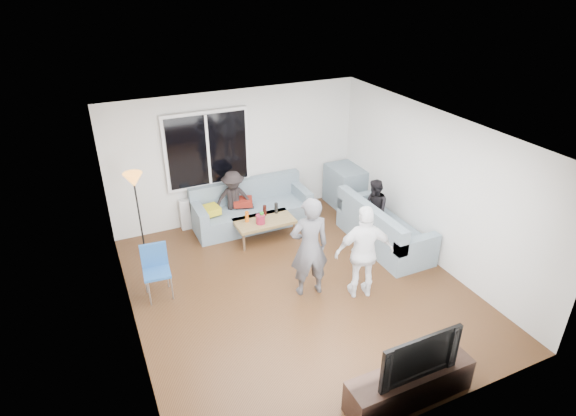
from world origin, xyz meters
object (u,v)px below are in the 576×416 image
spectator_right (374,209)px  tv_console (409,385)px  sofa_right_section (385,224)px  side_chair (157,273)px  floor_lamp (139,215)px  sofa_back_section (252,205)px  coffee_table (264,229)px  player_right (364,252)px  spectator_back (234,200)px  television (415,352)px  player_left (309,247)px

spectator_right → tv_console: bearing=-15.0°
sofa_right_section → side_chair: bearing=87.5°
floor_lamp → sofa_back_section: bearing=5.3°
sofa_back_section → coffee_table: bearing=-88.7°
sofa_back_section → player_right: bearing=-75.0°
sofa_right_section → player_right: (-1.18, -1.09, 0.35)m
floor_lamp → spectator_back: floor_lamp is taller
sofa_right_section → spectator_right: bearing=0.0°
sofa_back_section → television: bearing=-88.1°
player_right → sofa_back_section: bearing=-58.2°
tv_console → floor_lamp: bearing=116.7°
side_chair → spectator_right: bearing=7.6°
side_chair → spectator_back: spectator_back is taller
floor_lamp → spectator_back: (1.78, 0.23, -0.18)m
sofa_right_section → floor_lamp: floor_lamp is taller
side_chair → television: television is taller
player_right → tv_console: 2.12m
television → floor_lamp: bearing=116.7°
spectator_back → television: bearing=-70.4°
tv_console → coffee_table: bearing=92.0°
player_right → spectator_right: player_right is taller
side_chair → spectator_right: 4.08m
sofa_back_section → player_left: 2.45m
floor_lamp → tv_console: floor_lamp is taller
sofa_right_section → spectator_right: (0.00, 0.37, 0.14)m
floor_lamp → spectator_back: bearing=7.4°
floor_lamp → sofa_right_section: bearing=-20.5°
coffee_table → player_left: bearing=-89.7°
side_chair → tv_console: bearing=-49.5°
coffee_table → side_chair: (-2.15, -0.94, 0.23)m
sofa_back_section → television: television is taller
player_right → television: bearing=90.0°
floor_lamp → coffee_table: bearing=-10.5°
spectator_right → sofa_right_section: bearing=12.4°
sofa_right_section → coffee_table: bearing=59.7°
sofa_back_section → floor_lamp: (-2.14, -0.20, 0.36)m
side_chair → television: (2.30, -3.23, 0.31)m
coffee_table → floor_lamp: 2.27m
sofa_back_section → spectator_right: bearing=-35.0°
player_left → spectator_right: size_ratio=1.46×
player_right → tv_console: player_right is taller
sofa_right_section → spectator_back: size_ratio=1.68×
spectator_right → tv_console: 3.86m
tv_console → television: (0.00, 0.00, 0.52)m
television → player_right: bearing=73.2°
sofa_back_section → floor_lamp: bearing=-174.7°
sofa_back_section → spectator_back: spectator_back is taller
spectator_right → tv_console: (-1.77, -3.42, -0.35)m
player_left → spectator_right: 2.20m
floor_lamp → player_left: (2.16, -2.21, 0.05)m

